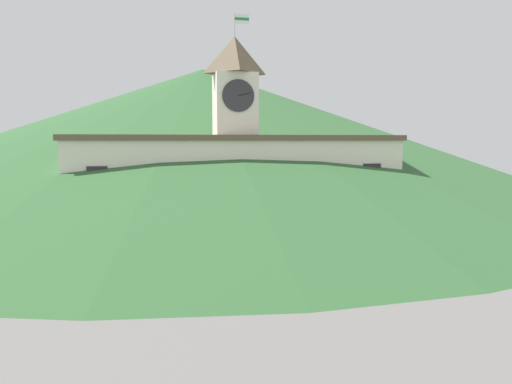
# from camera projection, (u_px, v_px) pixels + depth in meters

# --- Properties ---
(ground_plane) EXTENTS (160.00, 160.00, 0.00)m
(ground_plane) POSITION_uv_depth(u_px,v_px,m) (272.00, 272.00, 38.54)
(ground_plane) COLOR #605E5B
(civic_building) EXTENTS (36.32, 9.62, 23.81)m
(civic_building) POSITION_uv_depth(u_px,v_px,m) (235.00, 177.00, 55.73)
(civic_building) COLOR silver
(civic_building) RESTS_ON ground
(banner_fence) EXTENTS (37.41, 0.12, 2.29)m
(banner_fence) POSITION_uv_depth(u_px,v_px,m) (247.00, 232.00, 49.25)
(banner_fence) COLOR #1E8438
(banner_fence) RESTS_ON ground
(hillside_backdrop) EXTENTS (131.19, 131.19, 23.07)m
(hillside_backdrop) POSITION_uv_depth(u_px,v_px,m) (203.00, 133.00, 92.04)
(hillside_backdrop) COLOR #2D562D
(hillside_backdrop) RESTS_ON ground
(street_lamp_center) EXTENTS (1.26, 0.36, 5.16)m
(street_lamp_center) POSITION_uv_depth(u_px,v_px,m) (113.00, 207.00, 47.53)
(street_lamp_center) COLOR black
(street_lamp_center) RESTS_ON ground
(street_lamp_left) EXTENTS (1.26, 0.36, 5.11)m
(street_lamp_left) POSITION_uv_depth(u_px,v_px,m) (237.00, 205.00, 49.87)
(street_lamp_left) COLOR black
(street_lamp_left) RESTS_ON ground
(street_lamp_far_right) EXTENTS (1.26, 0.36, 4.58)m
(street_lamp_far_right) POSITION_uv_depth(u_px,v_px,m) (368.00, 205.00, 52.63)
(street_lamp_far_right) COLOR black
(street_lamp_far_right) RESTS_ON ground
(car_gray_pickup) EXTENTS (5.42, 2.64, 1.75)m
(car_gray_pickup) POSITION_uv_depth(u_px,v_px,m) (240.00, 245.00, 44.26)
(car_gray_pickup) COLOR slate
(car_gray_pickup) RESTS_ON ground
(car_blue_van) EXTENTS (5.15, 2.48, 2.10)m
(car_blue_van) POSITION_uv_depth(u_px,v_px,m) (92.00, 256.00, 39.66)
(car_blue_van) COLOR #284C99
(car_blue_van) RESTS_ON ground
(car_black_suv) EXTENTS (5.02, 2.61, 1.80)m
(car_black_suv) POSITION_uv_depth(u_px,v_px,m) (174.00, 273.00, 34.91)
(car_black_suv) COLOR black
(car_black_suv) RESTS_ON ground
(car_silver_hatch) EXTENTS (4.05, 2.32, 1.50)m
(car_silver_hatch) POSITION_uv_depth(u_px,v_px,m) (356.00, 258.00, 40.17)
(car_silver_hatch) COLOR #B7B7BC
(car_silver_hatch) RESTS_ON ground
(pedestrian) EXTENTS (0.55, 0.55, 1.87)m
(pedestrian) POSITION_uv_depth(u_px,v_px,m) (170.00, 242.00, 44.63)
(pedestrian) COLOR #282D3D
(pedestrian) RESTS_ON ground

